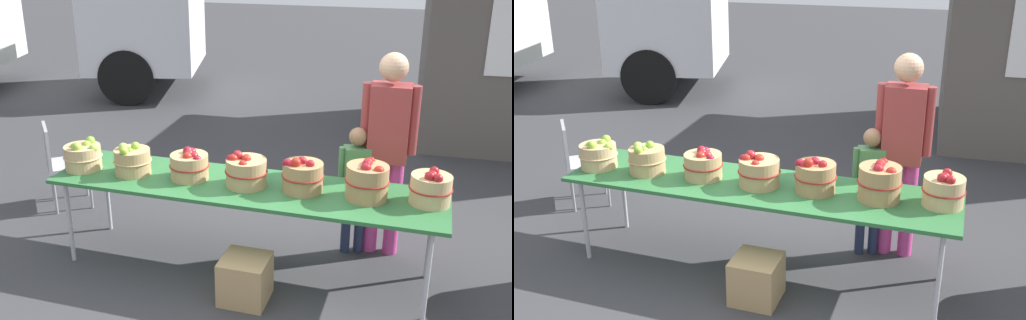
% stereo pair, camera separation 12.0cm
% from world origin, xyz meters
% --- Properties ---
extents(ground_plane, '(40.00, 40.00, 0.00)m').
position_xyz_m(ground_plane, '(0.00, 0.00, 0.00)').
color(ground_plane, '#38383A').
extents(market_table, '(3.10, 0.76, 0.75)m').
position_xyz_m(market_table, '(0.00, 0.00, 0.72)').
color(market_table, '#2D6B38').
rests_on(market_table, ground).
extents(apple_basket_green_0, '(0.32, 0.32, 0.26)m').
position_xyz_m(apple_basket_green_0, '(-1.39, -0.07, 0.86)').
color(apple_basket_green_0, tan).
rests_on(apple_basket_green_0, market_table).
extents(apple_basket_green_1, '(0.31, 0.31, 0.27)m').
position_xyz_m(apple_basket_green_1, '(-0.95, -0.04, 0.86)').
color(apple_basket_green_1, tan).
rests_on(apple_basket_green_1, market_table).
extents(apple_basket_red_0, '(0.32, 0.32, 0.25)m').
position_xyz_m(apple_basket_red_0, '(-0.46, -0.00, 0.86)').
color(apple_basket_red_0, tan).
rests_on(apple_basket_red_0, market_table).
extents(apple_basket_red_1, '(0.34, 0.34, 0.28)m').
position_xyz_m(apple_basket_red_1, '(0.01, -0.01, 0.87)').
color(apple_basket_red_1, tan).
rests_on(apple_basket_red_1, market_table).
extents(apple_basket_red_2, '(0.33, 0.33, 0.29)m').
position_xyz_m(apple_basket_red_2, '(0.45, 0.02, 0.88)').
color(apple_basket_red_2, '#A87F51').
rests_on(apple_basket_red_2, market_table).
extents(apple_basket_red_3, '(0.33, 0.33, 0.30)m').
position_xyz_m(apple_basket_red_3, '(0.94, 0.02, 0.89)').
color(apple_basket_red_3, '#A87F51').
rests_on(apple_basket_red_3, market_table).
extents(apple_basket_red_4, '(0.31, 0.31, 0.28)m').
position_xyz_m(apple_basket_red_4, '(1.39, 0.07, 0.87)').
color(apple_basket_red_4, tan).
rests_on(apple_basket_red_4, market_table).
extents(vendor_adult, '(0.46, 0.24, 1.73)m').
position_xyz_m(vendor_adult, '(1.02, 0.63, 1.02)').
color(vendor_adult, '#CC3F8C').
rests_on(vendor_adult, ground).
extents(child_customer, '(0.28, 0.21, 1.13)m').
position_xyz_m(child_customer, '(0.79, 0.55, 0.66)').
color(child_customer, '#262D4C').
rests_on(child_customer, ground).
extents(folding_chair, '(0.56, 0.56, 0.86)m').
position_xyz_m(folding_chair, '(-2.13, 0.62, 0.51)').
color(folding_chair, '#99999E').
rests_on(folding_chair, ground).
extents(produce_crate, '(0.35, 0.35, 0.35)m').
position_xyz_m(produce_crate, '(0.14, -0.42, 0.17)').
color(produce_crate, tan).
rests_on(produce_crate, ground).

